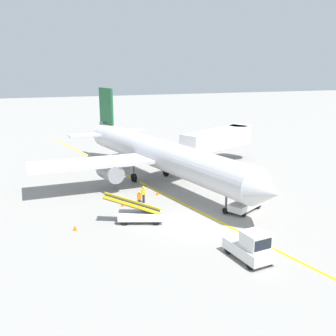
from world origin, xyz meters
TOP-DOWN VIEW (x-y plane):
  - ground_plane at (0.00, 0.00)m, footprint 300.00×300.00m
  - taxi_line_yellow at (1.00, 5.00)m, footprint 18.57×77.95m
  - airliner at (0.88, 13.13)m, footprint 27.95×35.00m
  - jet_bridge at (11.93, 18.29)m, footprint 12.58×8.16m
  - pushback_tug at (1.09, -6.92)m, footprint 2.33×3.80m
  - baggage_tug_near_wing at (8.86, 10.71)m, footprint 2.69×1.99m
  - baggage_tug_by_cargo_door at (9.07, 4.74)m, footprint 2.72×2.18m
  - belt_loader_forward_hold at (5.54, 1.39)m, footprint 4.99×3.50m
  - belt_loader_aft_hold at (-4.29, 2.14)m, footprint 5.14×2.82m
  - ground_crew_marshaller at (-2.56, 6.75)m, footprint 0.36×0.24m
  - ground_crew_wing_walker at (-3.34, 5.50)m, footprint 0.36×0.24m
  - safety_cone_nose_left at (-9.70, 2.24)m, footprint 0.36×0.36m
  - safety_cone_nose_right at (-0.54, 8.56)m, footprint 0.36×0.36m
  - safety_cone_wingtip_left at (-4.72, 6.49)m, footprint 0.36×0.36m
  - safety_cone_wingtip_right at (13.85, 15.17)m, footprint 0.36×0.36m

SIDE VIEW (x-z plane):
  - ground_plane at x=0.00m, z-range 0.00..0.00m
  - taxi_line_yellow at x=1.00m, z-range 0.00..0.01m
  - safety_cone_nose_left at x=-9.70m, z-range 0.00..0.44m
  - safety_cone_nose_right at x=-0.54m, z-range 0.00..0.44m
  - safety_cone_wingtip_left at x=-4.72m, z-range 0.00..0.44m
  - safety_cone_wingtip_right at x=13.85m, z-range 0.00..0.44m
  - belt_loader_forward_hold at x=5.54m, z-range -0.52..2.07m
  - belt_loader_aft_hold at x=-4.29m, z-range -0.52..2.07m
  - ground_crew_marshaller at x=-2.56m, z-range 0.06..1.76m
  - ground_crew_wing_walker at x=-3.34m, z-range 0.06..1.76m
  - baggage_tug_near_wing at x=8.86m, z-range -0.12..1.98m
  - baggage_tug_by_cargo_door at x=9.07m, z-range -0.12..1.98m
  - pushback_tug at x=1.09m, z-range -0.11..2.09m
  - airliner at x=0.88m, z-range -1.63..8.47m
  - jet_bridge at x=11.93m, z-range 1.12..5.97m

